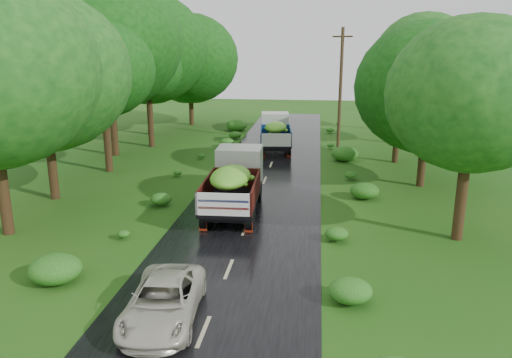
% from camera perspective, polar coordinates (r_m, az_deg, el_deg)
% --- Properties ---
extents(ground, '(120.00, 120.00, 0.00)m').
position_cam_1_polar(ground, '(14.53, -6.01, -16.99)').
color(ground, '#184F10').
rests_on(ground, ground).
extents(road, '(6.50, 80.00, 0.02)m').
position_cam_1_polar(road, '(18.86, -2.59, -8.96)').
color(road, black).
rests_on(road, ground).
extents(road_lines, '(0.12, 69.60, 0.00)m').
position_cam_1_polar(road_lines, '(19.76, -2.11, -7.76)').
color(road_lines, '#BFB78C').
rests_on(road_lines, road).
extents(truck_near, '(2.46, 6.49, 2.70)m').
position_cam_1_polar(truck_near, '(23.55, -2.44, -0.08)').
color(truck_near, black).
rests_on(truck_near, ground).
extents(truck_far, '(2.74, 6.24, 2.54)m').
position_cam_1_polar(truck_far, '(37.56, 2.24, 5.54)').
color(truck_far, black).
rests_on(truck_far, ground).
extents(car, '(2.31, 4.41, 1.18)m').
position_cam_1_polar(car, '(14.92, -10.54, -13.55)').
color(car, beige).
rests_on(car, road).
extents(utility_pole, '(1.46, 0.75, 8.92)m').
position_cam_1_polar(utility_pole, '(38.56, 9.63, 10.31)').
color(utility_pole, '#382616').
rests_on(utility_pole, ground).
extents(trees_left, '(6.69, 33.98, 9.93)m').
position_cam_1_polar(trees_left, '(36.25, -15.10, 13.20)').
color(trees_left, black).
rests_on(trees_left, ground).
extents(trees_right, '(6.08, 30.40, 8.42)m').
position_cam_1_polar(trees_right, '(32.97, 18.48, 10.77)').
color(trees_right, black).
rests_on(trees_right, ground).
extents(shrubs, '(11.90, 44.00, 0.70)m').
position_cam_1_polar(shrubs, '(27.14, 0.55, -0.57)').
color(shrubs, '#155C18').
rests_on(shrubs, ground).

